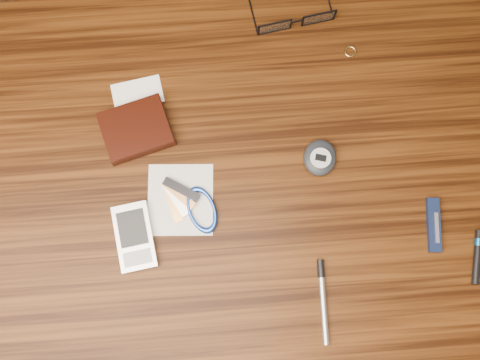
{
  "coord_description": "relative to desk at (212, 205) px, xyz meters",
  "views": [
    {
      "loc": [
        0.04,
        -0.15,
        1.56
      ],
      "look_at": [
        0.05,
        0.02,
        0.76
      ],
      "focal_mm": 40.0,
      "sensor_mm": 36.0,
      "label": 1
    }
  ],
  "objects": [
    {
      "name": "gold_ring",
      "position": [
        0.24,
        0.22,
        0.1
      ],
      "size": [
        0.03,
        0.03,
        0.0
      ],
      "primitive_type": "torus",
      "rotation": [
        0.0,
        0.0,
        -0.4
      ],
      "color": "tan",
      "rests_on": "desk"
    },
    {
      "name": "pda_phone",
      "position": [
        -0.12,
        -0.06,
        0.11
      ],
      "size": [
        0.07,
        0.11,
        0.02
      ],
      "color": "#B3B2B7",
      "rests_on": "desk"
    },
    {
      "name": "eyeglasses",
      "position": [
        0.16,
        0.28,
        0.12
      ],
      "size": [
        0.15,
        0.15,
        0.03
      ],
      "color": "black",
      "rests_on": "desk"
    },
    {
      "name": "notepad_keys",
      "position": [
        -0.03,
        -0.01,
        0.11
      ],
      "size": [
        0.12,
        0.12,
        0.01
      ],
      "color": "silver",
      "rests_on": "desk"
    },
    {
      "name": "desk",
      "position": [
        0.0,
        0.0,
        0.0
      ],
      "size": [
        1.0,
        0.7,
        0.75
      ],
      "color": "#3C1E09",
      "rests_on": "ground"
    },
    {
      "name": "wallet_and_card",
      "position": [
        -0.11,
        0.11,
        0.11
      ],
      "size": [
        0.12,
        0.15,
        0.02
      ],
      "color": "black",
      "rests_on": "desk"
    },
    {
      "name": "pocket_knife",
      "position": [
        0.34,
        -0.07,
        0.11
      ],
      "size": [
        0.03,
        0.08,
        0.01
      ],
      "color": "black",
      "rests_on": "desk"
    },
    {
      "name": "black_blue_pen",
      "position": [
        0.4,
        -0.12,
        0.11
      ],
      "size": [
        0.03,
        0.08,
        0.01
      ],
      "color": "black",
      "rests_on": "desk"
    },
    {
      "name": "pedometer",
      "position": [
        0.17,
        0.04,
        0.11
      ],
      "size": [
        0.06,
        0.07,
        0.02
      ],
      "color": "black",
      "rests_on": "desk"
    },
    {
      "name": "ground",
      "position": [
        0.0,
        0.0,
        -0.65
      ],
      "size": [
        3.8,
        3.8,
        0.0
      ],
      "primitive_type": "plane",
      "color": "#472814",
      "rests_on": "ground"
    },
    {
      "name": "silver_pen",
      "position": [
        0.16,
        -0.16,
        0.11
      ],
      "size": [
        0.01,
        0.12,
        0.01
      ],
      "color": "#ABABAF",
      "rests_on": "desk"
    }
  ]
}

